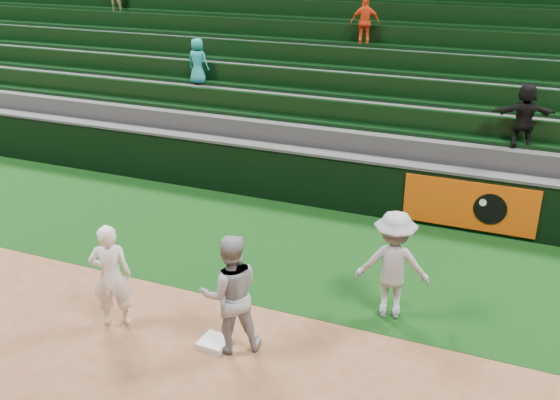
% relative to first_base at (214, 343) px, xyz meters
% --- Properties ---
extents(ground, '(70.00, 70.00, 0.00)m').
position_rel_first_base_xyz_m(ground, '(-0.06, 0.30, -0.05)').
color(ground, brown).
rests_on(ground, ground).
extents(foul_grass, '(36.00, 4.20, 0.01)m').
position_rel_first_base_xyz_m(foul_grass, '(-0.06, 3.30, -0.04)').
color(foul_grass, black).
rests_on(foul_grass, ground).
extents(first_base, '(0.43, 0.43, 0.09)m').
position_rel_first_base_xyz_m(first_base, '(0.00, 0.00, 0.00)').
color(first_base, white).
rests_on(first_base, ground).
extents(first_baseman, '(0.73, 0.65, 1.69)m').
position_rel_first_base_xyz_m(first_baseman, '(-1.67, -0.08, 0.80)').
color(first_baseman, white).
rests_on(first_baseman, ground).
extents(baserunner, '(1.11, 1.05, 1.80)m').
position_rel_first_base_xyz_m(baserunner, '(0.26, 0.07, 0.86)').
color(baserunner, '#9698A0').
rests_on(baserunner, ground).
extents(base_coach, '(1.25, 0.87, 1.77)m').
position_rel_first_base_xyz_m(base_coach, '(2.19, 1.79, 0.84)').
color(base_coach, '#9DA0AA').
rests_on(base_coach, foul_grass).
extents(field_wall, '(36.00, 0.45, 1.25)m').
position_rel_first_base_xyz_m(field_wall, '(-0.03, 5.49, 0.59)').
color(field_wall, black).
rests_on(field_wall, ground).
extents(stadium_seating, '(36.00, 5.95, 5.38)m').
position_rel_first_base_xyz_m(stadium_seating, '(-0.06, 9.27, 1.65)').
color(stadium_seating, '#343436').
rests_on(stadium_seating, ground).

